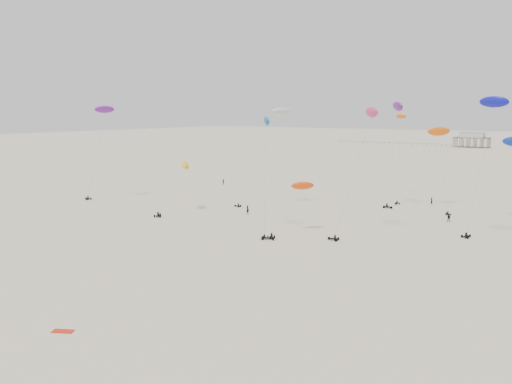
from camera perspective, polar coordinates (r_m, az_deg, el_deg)
The scene contains 18 objects.
ground_plane at distance 199.90m, azimuth 18.20°, elevation 2.25°, with size 900.00×900.00×0.00m, color beige.
pavilion_main at distance 347.65m, azimuth 23.44°, elevation 5.39°, with size 21.00×13.00×9.80m.
pier_fence at distance 360.95m, azimuth 15.25°, elevation 5.38°, with size 80.20×0.20×1.50m.
rig_0 at distance 135.17m, azimuth 16.10°, elevation 5.22°, with size 6.84×16.16×25.21m.
rig_2 at distance 91.80m, azimuth 1.20°, elevation 4.91°, with size 6.67×9.25×21.69m.
rig_3 at distance 92.63m, azimuth 4.42°, elevation -0.78°, with size 4.83×12.12×11.35m.
rig_5 at distance 113.50m, azimuth -8.63°, elevation 2.02°, with size 5.31×13.12×12.87m.
rig_6 at distance 134.37m, azimuth -17.30°, elevation 7.07°, with size 6.28×7.87×24.24m.
rig_8 at distance 92.88m, azimuth 12.10°, elevation 5.66°, with size 5.50×12.89×23.89m.
rig_10 at distance 121.85m, azimuth 15.68°, elevation 7.27°, with size 5.02×7.13×24.98m.
rig_11 at distance 124.01m, azimuth 20.24°, elevation 5.71°, with size 8.67×11.85×19.99m.
rig_12 at distance 96.36m, azimuth 25.10°, elevation 6.84°, with size 6.23×4.82×25.35m.
rig_13 at distance 119.36m, azimuth 2.24°, elevation 7.72°, with size 10.39×11.28×24.27m.
spectator_0 at distance 110.56m, azimuth -0.96°, elevation -2.54°, with size 0.84×0.58×2.30m, color black.
spectator_1 at distance 110.10m, azimuth 21.16°, elevation -3.21°, with size 0.98×0.57×2.00m, color black.
spectator_2 at distance 155.95m, azimuth -3.77°, elevation 0.87°, with size 1.20×0.65×2.03m, color black.
spectator_3 at distance 129.20m, azimuth 19.41°, elevation -1.36°, with size 0.75×0.51×2.05m, color black.
grounded_kite_a at distance 56.93m, azimuth -21.20°, elevation -14.65°, with size 2.20×0.90×0.08m, color red.
Camera 1 is at (53.25, 8.63, 22.37)m, focal length 35.00 mm.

